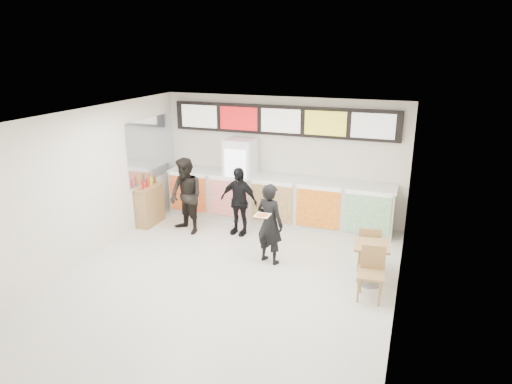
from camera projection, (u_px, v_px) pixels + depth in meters
The scene contains 15 objects.
floor at pixel (226, 280), 8.43m from camera, with size 7.00×7.00×0.00m, color beige.
ceiling at pixel (222, 117), 7.51m from camera, with size 7.00×7.00×0.00m, color white.
wall_back at pixel (282, 159), 11.10m from camera, with size 6.00×6.00×0.00m, color silver.
wall_left at pixel (84, 186), 8.94m from camera, with size 7.00×7.00×0.00m, color silver.
wall_right at pixel (403, 225), 7.00m from camera, with size 7.00×7.00×0.00m, color silver.
service_counter at pixel (276, 200), 11.02m from camera, with size 5.56×0.77×1.14m.
menu_board at pixel (281, 120), 10.73m from camera, with size 5.50×0.14×0.70m.
drinks_fridge at pixel (240, 179), 11.21m from camera, with size 0.70×0.67×2.00m.
mirror_panel at pixel (151, 149), 11.05m from camera, with size 0.01×2.00×1.50m, color #B2B7BF.
customer_main at pixel (270, 224), 8.90m from camera, with size 0.59×0.39×1.63m, color black.
customer_left at pixel (186, 196), 10.34m from camera, with size 0.85×0.66×1.75m, color black.
customer_mid at pixel (239, 201), 10.29m from camera, with size 0.92×0.38×1.57m, color black.
pizza_slice at pixel (262, 215), 8.39m from camera, with size 0.36×0.36×0.02m.
cafe_table at pixel (371, 256), 8.16m from camera, with size 0.69×1.60×0.91m.
condiment_ledge at pixel (150, 205), 10.94m from camera, with size 0.34×0.85×1.13m.
Camera 1 is at (3.08, -6.89, 4.13)m, focal length 32.00 mm.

